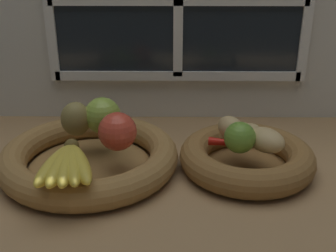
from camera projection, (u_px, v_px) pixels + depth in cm
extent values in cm
cube|color=#9E774C|center=(179.00, 173.00, 88.98)|extent=(140.00, 90.00, 3.00)
cube|color=silver|center=(178.00, 14.00, 105.14)|extent=(140.00, 3.00, 55.00)
cube|color=black|center=(178.00, 0.00, 102.02)|extent=(64.00, 0.80, 38.00)
cube|color=white|center=(178.00, 1.00, 101.47)|extent=(2.40, 1.20, 38.00)
cube|color=white|center=(178.00, 1.00, 101.47)|extent=(64.00, 1.20, 2.40)
cube|color=white|center=(48.00, 0.00, 101.75)|extent=(2.40, 1.20, 40.40)
cube|color=white|center=(310.00, 1.00, 101.18)|extent=(2.40, 1.20, 40.40)
cube|color=white|center=(178.00, 76.00, 108.94)|extent=(64.00, 1.20, 2.40)
cylinder|color=olive|center=(91.00, 166.00, 87.46)|extent=(25.48, 25.48, 1.00)
torus|color=olive|center=(90.00, 156.00, 86.51)|extent=(36.91, 36.91, 5.84)
cylinder|color=brown|center=(246.00, 167.00, 87.17)|extent=(18.10, 18.10, 1.00)
torus|color=brown|center=(247.00, 157.00, 86.22)|extent=(27.91, 27.91, 5.84)
sphere|color=#8CAD3D|center=(103.00, 116.00, 89.05)|extent=(7.88, 7.88, 7.88)
sphere|color=#CC422D|center=(117.00, 131.00, 81.58)|extent=(7.66, 7.66, 7.66)
ellipsoid|color=olive|center=(76.00, 119.00, 87.91)|extent=(7.66, 7.25, 7.41)
ellipsoid|color=gold|center=(55.00, 165.00, 73.62)|extent=(5.80, 15.45, 3.28)
ellipsoid|color=gold|center=(61.00, 165.00, 73.51)|extent=(3.71, 15.20, 3.28)
ellipsoid|color=gold|center=(67.00, 165.00, 73.54)|extent=(4.97, 15.38, 3.28)
ellipsoid|color=gold|center=(73.00, 164.00, 73.71)|extent=(6.99, 15.45, 3.28)
ellipsoid|color=gold|center=(79.00, 163.00, 74.02)|extent=(8.87, 15.20, 3.28)
sphere|color=brown|center=(72.00, 146.00, 80.45)|extent=(2.95, 2.95, 2.95)
ellipsoid|color=tan|center=(248.00, 135.00, 84.25)|extent=(8.47, 9.53, 4.19)
ellipsoid|color=tan|center=(231.00, 128.00, 86.44)|extent=(7.16, 8.53, 4.91)
ellipsoid|color=tan|center=(266.00, 140.00, 81.49)|extent=(9.66, 10.00, 4.66)
sphere|color=olive|center=(240.00, 138.00, 80.67)|extent=(6.21, 6.21, 6.21)
cone|color=red|center=(239.00, 144.00, 83.25)|extent=(12.39, 4.26, 1.76)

